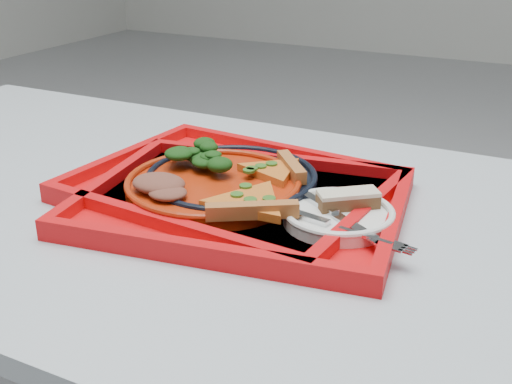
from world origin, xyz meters
TOP-DOWN VIEW (x-y plane):
  - table at (0.00, 0.00)m, footprint 1.60×0.80m
  - tray_main at (0.09, 0.00)m, footprint 0.50×0.41m
  - tray_far at (0.05, 0.05)m, footprint 0.48×0.39m
  - dinner_plate at (0.03, 0.01)m, footprint 0.26×0.26m
  - side_plate at (0.23, 0.00)m, footprint 0.15×0.15m
  - navy_plate at (0.05, 0.05)m, footprint 0.26×0.26m
  - pizza_slice_a at (0.12, -0.04)m, footprint 0.18×0.18m
  - pizza_slice_b at (0.10, 0.08)m, footprint 0.15×0.15m
  - salad_heap at (-0.01, 0.06)m, footprint 0.10×0.09m
  - meat_portion at (-0.02, -0.05)m, footprint 0.08×0.06m
  - dessert_bar at (0.24, 0.03)m, footprint 0.09×0.08m
  - knife at (0.25, -0.02)m, footprint 0.16×0.12m
  - fork at (0.25, -0.04)m, footprint 0.19×0.06m

SIDE VIEW (x-z plane):
  - table at x=0.00m, z-range 0.30..1.05m
  - tray_main at x=0.09m, z-range 0.75..0.76m
  - tray_far at x=0.05m, z-range 0.75..0.76m
  - side_plate at x=0.23m, z-range 0.76..0.78m
  - navy_plate at x=0.05m, z-range 0.76..0.78m
  - dinner_plate at x=0.03m, z-range 0.76..0.78m
  - knife at x=0.25m, z-range 0.78..0.78m
  - fork at x=0.25m, z-range 0.78..0.78m
  - dessert_bar at x=0.24m, z-range 0.78..0.80m
  - pizza_slice_a at x=0.12m, z-range 0.78..0.80m
  - pizza_slice_b at x=0.10m, z-range 0.78..0.80m
  - meat_portion at x=-0.02m, z-range 0.78..0.80m
  - salad_heap at x=-0.01m, z-range 0.78..0.83m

